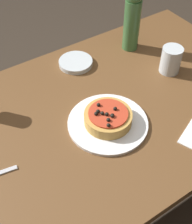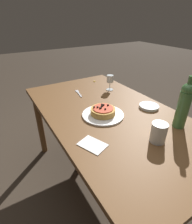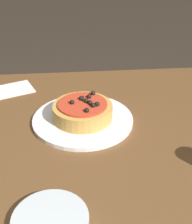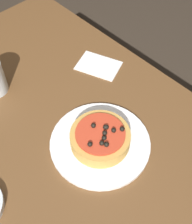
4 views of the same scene
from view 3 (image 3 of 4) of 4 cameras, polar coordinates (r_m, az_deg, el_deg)
The scene contains 5 objects.
dining_table at distance 0.90m, azimuth -0.69°, elevation -8.54°, with size 1.54×0.86×0.74m.
dinner_plate at distance 0.91m, azimuth -2.42°, elevation -1.38°, with size 0.29×0.29×0.01m.
pizza at distance 0.89m, azimuth -2.45°, elevation 0.24°, with size 0.17×0.17×0.06m.
side_bowl at distance 0.63m, azimuth -8.33°, elevation -19.17°, with size 0.15×0.15×0.02m.
paper_napkin at distance 1.12m, azimuth -15.31°, elevation 3.90°, with size 0.17×0.15×0.00m.
Camera 3 is at (-0.05, -0.70, 1.23)m, focal length 50.00 mm.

